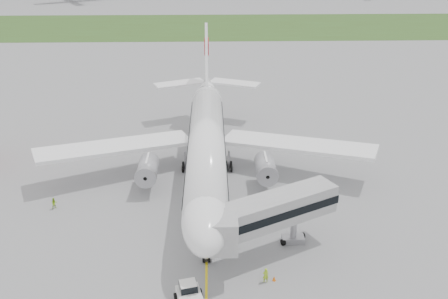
{
  "coord_description": "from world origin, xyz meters",
  "views": [
    {
      "loc": [
        0.68,
        -58.94,
        33.24
      ],
      "look_at": [
        2.35,
        2.0,
        5.57
      ],
      "focal_mm": 40.0,
      "sensor_mm": 36.0,
      "label": 1
    }
  ],
  "objects_px": {
    "airliner": "(207,141)",
    "ground_crew_near": "(266,275)",
    "pushback_tug": "(190,297)",
    "jet_bridge": "(268,213)"
  },
  "relations": [
    {
      "from": "airliner",
      "to": "ground_crew_near",
      "type": "xyz_separation_m",
      "value": [
        6.0,
        -23.34,
        -4.82
      ]
    },
    {
      "from": "ground_crew_near",
      "to": "pushback_tug",
      "type": "bearing_deg",
      "value": 15.71
    },
    {
      "from": "airliner",
      "to": "jet_bridge",
      "type": "distance_m",
      "value": 20.0
    },
    {
      "from": "airliner",
      "to": "pushback_tug",
      "type": "relative_size",
      "value": 12.28
    },
    {
      "from": "airliner",
      "to": "pushback_tug",
      "type": "height_order",
      "value": "airliner"
    },
    {
      "from": "pushback_tug",
      "to": "jet_bridge",
      "type": "distance_m",
      "value": 11.96
    },
    {
      "from": "jet_bridge",
      "to": "ground_crew_near",
      "type": "relative_size",
      "value": 8.74
    },
    {
      "from": "airliner",
      "to": "jet_bridge",
      "type": "height_order",
      "value": "airliner"
    },
    {
      "from": "airliner",
      "to": "ground_crew_near",
      "type": "height_order",
      "value": "airliner"
    },
    {
      "from": "pushback_tug",
      "to": "jet_bridge",
      "type": "height_order",
      "value": "jet_bridge"
    }
  ]
}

